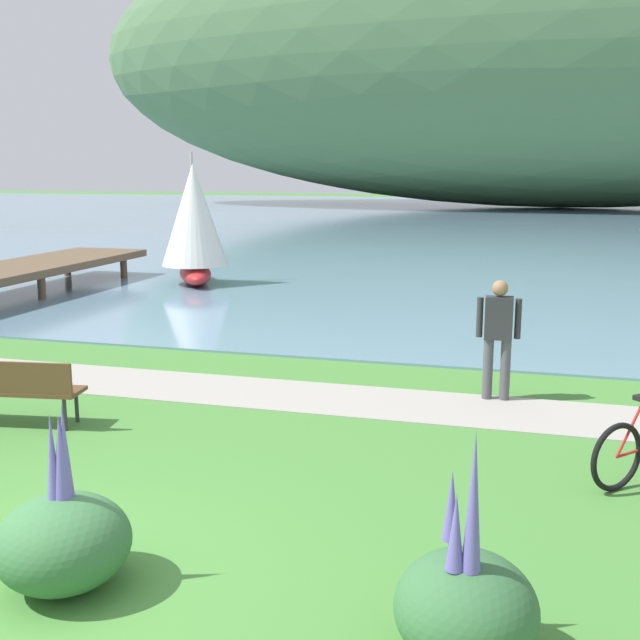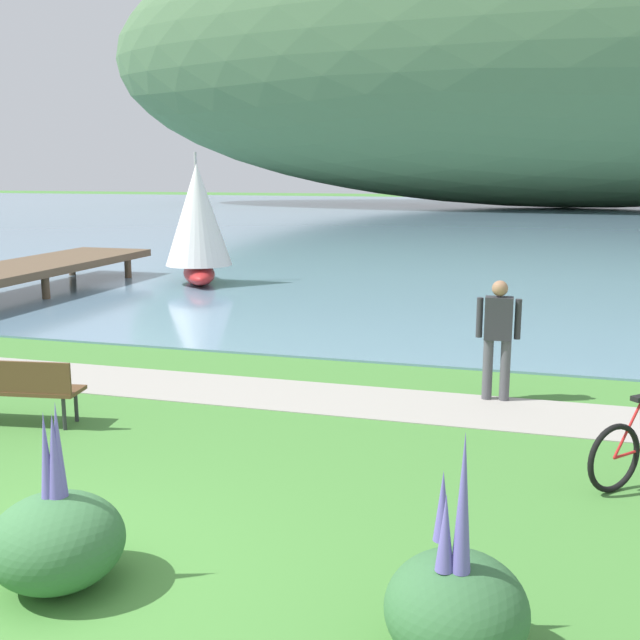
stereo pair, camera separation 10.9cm
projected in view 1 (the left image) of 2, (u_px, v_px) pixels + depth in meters
ground_plane at (22, 588)px, 5.99m from camera, size 200.00×200.00×0.00m
bay_water at (478, 219)px, 51.09m from camera, size 180.00×80.00×0.04m
distant_hillside at (568, 43)px, 63.34m from camera, size 83.41×28.00×26.89m
shoreline_path at (263, 393)px, 11.22m from camera, size 60.00×1.50×0.01m
park_bench_near_camera at (9, 386)px, 9.70m from camera, size 1.85×0.73×0.88m
person_at_shoreline at (498, 332)px, 10.73m from camera, size 0.61×0.23×1.71m
echium_bush_closest_to_camera at (466, 605)px, 5.04m from camera, size 0.95×0.95×1.65m
echium_bush_mid_cluster at (63, 539)px, 5.95m from camera, size 1.05×1.05×1.49m
sailboat_mid_bay at (194, 223)px, 21.38m from camera, size 2.49×3.17×3.66m
pier_dock at (8, 272)px, 19.30m from camera, size 2.40×10.00×0.80m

